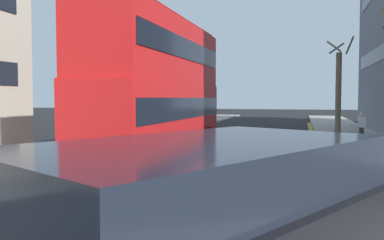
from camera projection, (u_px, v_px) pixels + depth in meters
name	position (u px, v px, depth m)	size (l,w,h in m)	color
sidewalk_right	(380.00, 161.00, 15.76)	(4.00, 80.00, 0.14)	gray
sidewalk_left	(71.00, 150.00, 19.06)	(4.00, 80.00, 0.14)	gray
kerb_line_outer	(324.00, 169.00, 14.36)	(0.10, 56.00, 0.01)	yellow
kerb_line_inner	(319.00, 169.00, 14.40)	(0.10, 56.00, 0.01)	yellow
keep_left_bollard	(47.00, 222.00, 6.22)	(0.36, 0.28, 1.11)	silver
double_decker_bus_away	(158.00, 84.00, 17.13)	(2.95, 10.85, 5.64)	red
pedestrian_far	(362.00, 127.00, 20.73)	(0.34, 0.22, 1.62)	#2D2D38
street_tree_near	(339.00, 89.00, 28.21)	(1.74, 1.71, 6.37)	#6B6047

